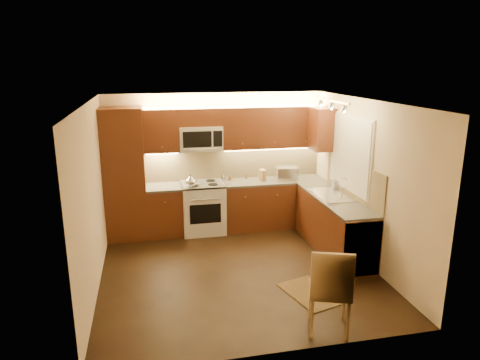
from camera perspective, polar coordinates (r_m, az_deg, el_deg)
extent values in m
cube|color=black|center=(6.74, -0.27, -11.60)|extent=(4.00, 4.00, 0.01)
cube|color=beige|center=(6.05, -0.30, 10.10)|extent=(4.00, 4.00, 0.01)
cube|color=beige|center=(8.19, -3.16, 2.51)|extent=(4.00, 0.01, 2.50)
cube|color=beige|center=(4.45, 5.06, -8.44)|extent=(4.00, 0.01, 2.50)
cube|color=beige|center=(6.20, -18.69, -2.37)|extent=(0.01, 4.00, 2.50)
cube|color=beige|center=(6.95, 16.06, -0.32)|extent=(0.01, 4.00, 2.50)
cube|color=#40250D|center=(7.83, -14.80, 0.71)|extent=(0.70, 0.60, 2.30)
cube|color=#40250D|center=(8.03, -9.75, -4.02)|extent=(0.62, 0.60, 0.86)
cube|color=#3A3735|center=(7.90, -9.89, -0.93)|extent=(0.62, 0.60, 0.04)
cube|color=#40250D|center=(8.34, 4.33, -3.11)|extent=(1.92, 0.60, 0.86)
cube|color=#3A3735|center=(8.21, 4.39, -0.13)|extent=(1.92, 0.60, 0.04)
cube|color=#40250D|center=(7.41, 12.11, -5.77)|extent=(0.60, 2.00, 0.86)
cube|color=#3A3735|center=(7.27, 12.30, -2.45)|extent=(0.60, 2.00, 0.04)
cube|color=silver|center=(6.83, 14.50, -7.77)|extent=(0.58, 0.60, 0.84)
cube|color=tan|center=(8.25, -0.74, 2.27)|extent=(3.30, 0.02, 0.60)
cube|color=tan|center=(7.30, 14.51, 0.11)|extent=(0.02, 2.00, 0.60)
cube|color=#40250D|center=(7.81, -10.26, 6.35)|extent=(0.62, 0.35, 0.75)
cube|color=#40250D|center=(8.13, 4.28, 6.88)|extent=(1.92, 0.35, 0.75)
cube|color=#40250D|center=(7.83, -5.24, 8.18)|extent=(0.76, 0.35, 0.31)
cube|color=#40250D|center=(7.99, 10.59, 6.53)|extent=(0.35, 0.50, 0.75)
cube|color=silver|center=(7.34, 14.16, 3.42)|extent=(0.03, 1.44, 1.24)
cube|color=silver|center=(7.34, 14.02, 3.41)|extent=(0.02, 1.36, 1.16)
cube|color=silver|center=(6.91, 11.88, 10.06)|extent=(0.04, 1.20, 0.03)
cube|color=silver|center=(8.26, 6.07, 0.91)|extent=(0.41, 0.32, 0.24)
cube|color=olive|center=(8.13, 2.93, 0.64)|extent=(0.11, 0.16, 0.21)
cylinder|color=silver|center=(8.22, -2.10, 0.43)|extent=(0.06, 0.06, 0.10)
cylinder|color=brown|center=(8.26, 0.89, 0.47)|extent=(0.05, 0.05, 0.09)
cylinder|color=silver|center=(8.12, -1.65, 0.21)|extent=(0.04, 0.04, 0.09)
cylinder|color=brown|center=(8.15, -1.30, 0.27)|extent=(0.06, 0.06, 0.09)
imported|color=#AFB0B4|center=(7.82, 12.19, -0.43)|extent=(0.08, 0.08, 0.16)
cube|color=black|center=(6.18, 9.18, -14.33)|extent=(0.77, 0.97, 0.01)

